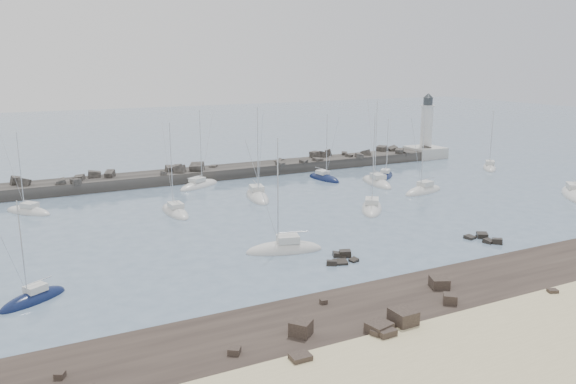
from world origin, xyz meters
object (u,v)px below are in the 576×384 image
object	(u,v)px
sailboat_8	(324,179)
sailboat_9	(423,192)
lighthouse	(426,143)
sailboat_12	(489,168)
sailboat_6	(257,197)
sailboat_11	(575,195)
sailboat_2	(33,300)
sailboat_10	(376,183)
sailboat_3	(175,212)
sailboat_5	(284,250)
sailboat_13	(385,176)
sailboat_1	(28,212)
sailboat_4	(199,186)
sailboat_7	(372,209)

from	to	relation	value
sailboat_8	sailboat_9	distance (m)	18.43
lighthouse	sailboat_12	bearing A→B (deg)	-82.18
sailboat_6	sailboat_11	distance (m)	49.64
sailboat_2	sailboat_10	xyz separation A→B (m)	(55.40, 26.08, 0.02)
sailboat_3	sailboat_8	distance (m)	31.71
sailboat_5	sailboat_13	size ratio (longest dim) A/B	1.21
sailboat_9	sailboat_6	bearing A→B (deg)	161.22
sailboat_5	sailboat_6	bearing A→B (deg)	73.08
sailboat_1	sailboat_13	xyz separation A→B (m)	(59.34, -2.23, -0.00)
sailboat_5	sailboat_10	distance (m)	38.36
sailboat_3	sailboat_11	size ratio (longest dim) A/B	0.78
lighthouse	sailboat_8	distance (m)	33.45
sailboat_2	sailboat_6	world-z (taller)	sailboat_6
lighthouse	sailboat_6	xyz separation A→B (m)	(-47.91, -17.67, -2.94)
sailboat_1	sailboat_11	world-z (taller)	sailboat_11
sailboat_10	sailboat_4	bearing A→B (deg)	157.42
sailboat_2	sailboat_7	world-z (taller)	sailboat_7
sailboat_4	lighthouse	bearing A→B (deg)	6.42
sailboat_2	sailboat_8	distance (m)	59.48
sailboat_9	sailboat_12	distance (m)	26.69
sailboat_12	sailboat_11	bearing A→B (deg)	-103.28
sailboat_9	sailboat_12	world-z (taller)	sailboat_9
sailboat_1	sailboat_12	size ratio (longest dim) A/B	0.98
sailboat_8	sailboat_3	bearing A→B (deg)	-161.00
sailboat_1	sailboat_6	xyz separation A→B (m)	(31.99, -6.41, 0.02)
sailboat_6	sailboat_9	size ratio (longest dim) A/B	1.12
lighthouse	sailboat_13	bearing A→B (deg)	-146.73
sailboat_5	sailboat_10	xyz separation A→B (m)	(29.75, 24.21, -0.01)
sailboat_12	sailboat_13	world-z (taller)	sailboat_12
sailboat_3	sailboat_9	size ratio (longest dim) A/B	0.99
sailboat_5	sailboat_9	distance (m)	36.23
sailboat_12	sailboat_13	bearing A→B (deg)	172.80
lighthouse	sailboat_10	bearing A→B (deg)	-145.35
sailboat_10	sailboat_1	bearing A→B (deg)	173.33
lighthouse	sailboat_10	size ratio (longest dim) A/B	0.96
sailboat_2	sailboat_1	bearing A→B (deg)	88.23
sailboat_5	sailboat_10	size ratio (longest dim) A/B	0.91
sailboat_3	sailboat_5	bearing A→B (deg)	-73.19
sailboat_7	sailboat_12	distance (m)	41.23
sailboat_1	sailboat_6	distance (m)	32.63
sailboat_1	sailboat_10	size ratio (longest dim) A/B	0.80
sailboat_3	sailboat_10	bearing A→B (deg)	4.73
sailboat_1	sailboat_6	world-z (taller)	sailboat_6
sailboat_9	sailboat_13	distance (m)	12.96
sailboat_2	sailboat_5	size ratio (longest dim) A/B	0.73
sailboat_6	sailboat_11	size ratio (longest dim) A/B	0.88
sailboat_4	sailboat_6	bearing A→B (deg)	-64.57
sailboat_3	sailboat_4	world-z (taller)	sailboat_4
lighthouse	sailboat_5	distance (m)	69.38
sailboat_8	lighthouse	bearing A→B (deg)	18.01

